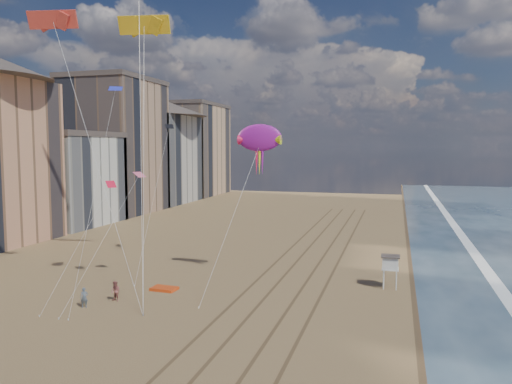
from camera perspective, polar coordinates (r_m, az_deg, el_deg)
wet_sand at (r=65.91m, az=20.91°, el=-7.62°), size 260.00×260.00×0.00m
foam at (r=66.43m, az=24.55°, el=-7.65°), size 260.00×260.00×0.00m
tracks at (r=56.86m, az=4.87°, el=-9.31°), size 7.68×120.00×0.01m
buildings at (r=107.13m, az=-17.44°, el=4.59°), size 34.72×131.35×29.00m
lifeguard_stand at (r=52.40m, az=15.10°, el=-7.85°), size 1.84×1.84×3.33m
grounded_kite at (r=51.37m, az=-10.44°, el=-10.81°), size 2.63×1.78×0.29m
show_kite at (r=51.27m, az=0.40°, el=6.17°), size 4.57×5.30×18.09m
kite_flyer_a at (r=47.69m, az=-19.04°, el=-11.33°), size 0.77×0.66×1.79m
kite_flyer_b at (r=48.62m, az=-15.75°, el=-10.87°), size 1.06×0.92×1.88m
small_kites at (r=52.49m, az=-13.77°, el=6.15°), size 4.89×15.39×9.69m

